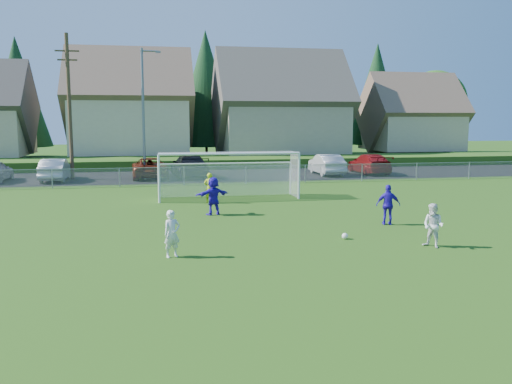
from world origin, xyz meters
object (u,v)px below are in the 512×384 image
(player_white_a, at_px, (172,234))
(car_b, at_px, (55,170))
(player_white_b, at_px, (433,226))
(goalkeeper, at_px, (209,188))
(soccer_goal, at_px, (228,168))
(car_d, at_px, (189,166))
(car_g, at_px, (369,164))
(soccer_ball, at_px, (345,236))
(player_blue_b, at_px, (213,196))
(car_f, at_px, (327,164))
(car_c, at_px, (150,168))
(player_blue_a, at_px, (388,205))

(player_white_a, height_order, car_b, car_b)
(player_white_b, distance_m, goalkeeper, 12.55)
(player_white_a, relative_size, player_white_b, 1.00)
(player_white_b, height_order, soccer_goal, soccer_goal)
(car_d, xyz_separation_m, car_g, (13.88, -0.06, -0.04))
(soccer_ball, xyz_separation_m, player_blue_b, (-4.04, 5.77, 0.74))
(soccer_goal, bearing_deg, car_f, 49.58)
(soccer_ball, height_order, goalkeeper, goalkeeper)
(soccer_ball, relative_size, car_c, 0.04)
(player_blue_a, relative_size, car_f, 0.34)
(player_white_a, relative_size, soccer_goal, 0.20)
(soccer_ball, height_order, player_white_b, player_white_b)
(player_white_a, distance_m, car_g, 27.87)
(soccer_ball, distance_m, car_g, 23.64)
(car_b, distance_m, soccer_goal, 14.74)
(player_white_a, height_order, car_d, car_d)
(soccer_ball, xyz_separation_m, car_d, (-4.05, 21.55, 0.69))
(player_white_b, distance_m, soccer_goal, 13.48)
(soccer_ball, bearing_deg, goalkeeper, 112.91)
(soccer_ball, distance_m, soccer_goal, 11.16)
(goalkeeper, bearing_deg, player_blue_a, 143.70)
(goalkeeper, relative_size, car_d, 0.28)
(player_blue_b, xyz_separation_m, car_d, (-0.01, 15.78, -0.04))
(player_white_a, distance_m, car_c, 22.87)
(car_d, bearing_deg, car_g, 175.03)
(car_b, xyz_separation_m, car_c, (6.37, 0.50, -0.02))
(goalkeeper, xyz_separation_m, car_b, (-9.38, 11.85, -0.01))
(player_blue_a, bearing_deg, car_f, -85.59)
(player_blue_a, bearing_deg, car_d, -55.71)
(player_white_a, distance_m, player_white_b, 8.55)
(car_c, xyz_separation_m, soccer_goal, (4.17, -10.77, 0.90))
(player_white_b, relative_size, player_blue_a, 0.91)
(car_g, bearing_deg, player_blue_a, 72.04)
(player_white_a, relative_size, car_d, 0.27)
(player_white_a, distance_m, goalkeeper, 10.75)
(car_b, bearing_deg, car_f, 179.80)
(player_blue_b, distance_m, car_g, 20.97)
(car_b, distance_m, car_d, 9.21)
(car_b, bearing_deg, car_d, -177.54)
(player_blue_a, bearing_deg, soccer_goal, -42.75)
(player_blue_b, bearing_deg, car_f, -144.73)
(soccer_ball, bearing_deg, player_white_b, -35.24)
(soccer_ball, bearing_deg, player_blue_a, 39.99)
(car_c, bearing_deg, goalkeeper, 101.42)
(player_white_a, xyz_separation_m, car_d, (2.06, 22.92, 0.07))
(car_c, bearing_deg, car_d, 179.05)
(player_white_a, bearing_deg, soccer_ball, -12.07)
(goalkeeper, relative_size, car_g, 0.29)
(player_white_a, xyz_separation_m, soccer_goal, (3.40, 12.09, 0.89))
(player_blue_a, xyz_separation_m, car_g, (7.22, 19.31, -0.05))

